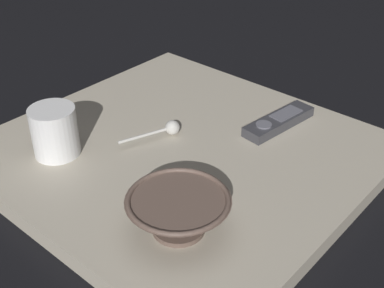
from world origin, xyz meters
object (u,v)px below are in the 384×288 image
Objects in this scene: cereal_bowl at (178,212)px; teaspoon at (168,129)px; coffee_mug at (55,131)px; tv_remote_near at (279,121)px.

cereal_bowl reaches higher than teaspoon.
cereal_bowl is 0.26m from teaspoon.
coffee_mug is (-0.01, -0.30, 0.01)m from cereal_bowl.
cereal_bowl is 1.29× the size of teaspoon.
teaspoon is at bearing 148.12° from coffee_mug.
coffee_mug reaches higher than teaspoon.
tv_remote_near is at bearing 144.00° from coffee_mug.
cereal_bowl reaches higher than tv_remote_near.
tv_remote_near is (-0.34, 0.24, -0.03)m from coffee_mug.
cereal_bowl is at bearing 8.60° from tv_remote_near.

